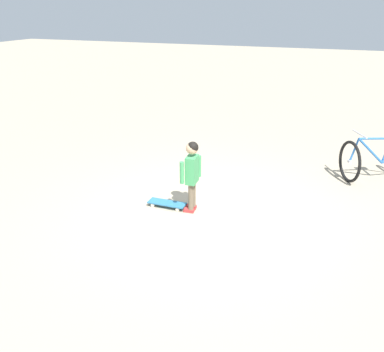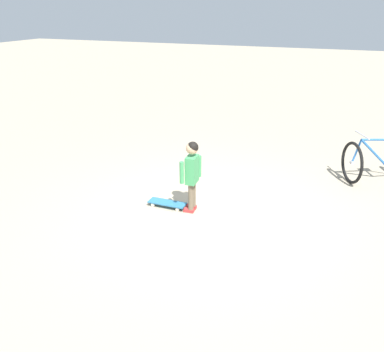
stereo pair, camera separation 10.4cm
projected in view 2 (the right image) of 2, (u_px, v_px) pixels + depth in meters
name	position (u px, v px, depth m)	size (l,w,h in m)	color
ground_plane	(211.00, 212.00, 5.97)	(50.00, 50.00, 0.00)	tan
child_person	(192.00, 169.00, 5.76)	(0.38, 0.21, 1.06)	brown
skateboard	(167.00, 203.00, 6.11)	(0.20, 0.57, 0.07)	teal
bicycle_mid	(381.00, 160.00, 6.87)	(1.13, 1.28, 0.85)	black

